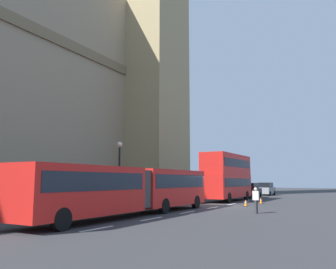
{
  "coord_description": "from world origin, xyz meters",
  "views": [
    {
      "loc": [
        -26.99,
        -10.46,
        2.14
      ],
      "look_at": [
        2.07,
        5.79,
        6.62
      ],
      "focal_mm": 36.68,
      "sensor_mm": 36.0,
      "label": 1
    }
  ],
  "objects_px": {
    "articulated_bus": "(132,187)",
    "sedan_lead": "(250,190)",
    "street_lamp": "(119,169)",
    "traffic_cone_west": "(246,203)",
    "double_decker_bus": "(227,175)",
    "sedan_trailing": "(266,189)",
    "pedestrian_near_cones": "(256,199)",
    "traffic_cone_middle": "(261,201)"
  },
  "relations": [
    {
      "from": "articulated_bus",
      "to": "sedan_lead",
      "type": "xyz_separation_m",
      "value": [
        25.75,
        -0.12,
        -0.83
      ]
    },
    {
      "from": "street_lamp",
      "to": "traffic_cone_west",
      "type": "bearing_deg",
      "value": -52.0
    },
    {
      "from": "double_decker_bus",
      "to": "street_lamp",
      "type": "distance_m",
      "value": 13.71
    },
    {
      "from": "articulated_bus",
      "to": "street_lamp",
      "type": "distance_m",
      "value": 6.54
    },
    {
      "from": "double_decker_bus",
      "to": "traffic_cone_west",
      "type": "relative_size",
      "value": 16.06
    },
    {
      "from": "sedan_trailing",
      "to": "pedestrian_near_cones",
      "type": "height_order",
      "value": "sedan_trailing"
    },
    {
      "from": "traffic_cone_middle",
      "to": "double_decker_bus",
      "type": "bearing_deg",
      "value": 57.97
    },
    {
      "from": "sedan_trailing",
      "to": "street_lamp",
      "type": "distance_m",
      "value": 29.9
    },
    {
      "from": "sedan_lead",
      "to": "sedan_trailing",
      "type": "xyz_separation_m",
      "value": [
        8.27,
        -0.0,
        0.0
      ]
    },
    {
      "from": "traffic_cone_middle",
      "to": "street_lamp",
      "type": "distance_m",
      "value": 13.77
    },
    {
      "from": "double_decker_bus",
      "to": "sedan_trailing",
      "type": "distance_m",
      "value": 16.62
    },
    {
      "from": "double_decker_bus",
      "to": "traffic_cone_west",
      "type": "bearing_deg",
      "value": -149.08
    },
    {
      "from": "articulated_bus",
      "to": "traffic_cone_middle",
      "type": "distance_m",
      "value": 15.53
    },
    {
      "from": "sedan_lead",
      "to": "traffic_cone_middle",
      "type": "bearing_deg",
      "value": -159.59
    },
    {
      "from": "traffic_cone_middle",
      "to": "articulated_bus",
      "type": "bearing_deg",
      "value": 164.42
    },
    {
      "from": "articulated_bus",
      "to": "pedestrian_near_cones",
      "type": "distance_m",
      "value": 8.21
    },
    {
      "from": "sedan_trailing",
      "to": "pedestrian_near_cones",
      "type": "xyz_separation_m",
      "value": [
        -28.82,
        -6.18,
        -0.0
      ]
    },
    {
      "from": "sedan_lead",
      "to": "pedestrian_near_cones",
      "type": "height_order",
      "value": "sedan_lead"
    },
    {
      "from": "pedestrian_near_cones",
      "to": "street_lamp",
      "type": "bearing_deg",
      "value": 93.38
    },
    {
      "from": "sedan_trailing",
      "to": "traffic_cone_west",
      "type": "height_order",
      "value": "sedan_trailing"
    },
    {
      "from": "articulated_bus",
      "to": "pedestrian_near_cones",
      "type": "bearing_deg",
      "value": -50.5
    },
    {
      "from": "double_decker_bus",
      "to": "sedan_lead",
      "type": "height_order",
      "value": "double_decker_bus"
    },
    {
      "from": "sedan_trailing",
      "to": "double_decker_bus",
      "type": "bearing_deg",
      "value": 179.58
    },
    {
      "from": "sedan_lead",
      "to": "traffic_cone_west",
      "type": "bearing_deg",
      "value": -165.75
    },
    {
      "from": "articulated_bus",
      "to": "traffic_cone_middle",
      "type": "height_order",
      "value": "articulated_bus"
    },
    {
      "from": "traffic_cone_west",
      "to": "traffic_cone_middle",
      "type": "relative_size",
      "value": 1.0
    },
    {
      "from": "articulated_bus",
      "to": "street_lamp",
      "type": "height_order",
      "value": "street_lamp"
    },
    {
      "from": "sedan_trailing",
      "to": "street_lamp",
      "type": "relative_size",
      "value": 0.83
    },
    {
      "from": "articulated_bus",
      "to": "double_decker_bus",
      "type": "distance_m",
      "value": 17.52
    },
    {
      "from": "double_decker_bus",
      "to": "traffic_cone_west",
      "type": "distance_m",
      "value": 7.87
    },
    {
      "from": "double_decker_bus",
      "to": "traffic_cone_middle",
      "type": "bearing_deg",
      "value": -122.03
    },
    {
      "from": "traffic_cone_middle",
      "to": "street_lamp",
      "type": "height_order",
      "value": "street_lamp"
    },
    {
      "from": "sedan_trailing",
      "to": "street_lamp",
      "type": "xyz_separation_m",
      "value": [
        -29.46,
        4.63,
        2.14
      ]
    },
    {
      "from": "traffic_cone_west",
      "to": "pedestrian_near_cones",
      "type": "xyz_separation_m",
      "value": [
        -5.88,
        -2.46,
        0.63
      ]
    },
    {
      "from": "sedan_trailing",
      "to": "articulated_bus",
      "type": "bearing_deg",
      "value": 179.8
    },
    {
      "from": "double_decker_bus",
      "to": "sedan_lead",
      "type": "relative_size",
      "value": 2.12
    },
    {
      "from": "double_decker_bus",
      "to": "traffic_cone_west",
      "type": "xyz_separation_m",
      "value": [
        -6.42,
        -3.84,
        -2.43
      ]
    },
    {
      "from": "sedan_lead",
      "to": "street_lamp",
      "type": "relative_size",
      "value": 0.83
    },
    {
      "from": "street_lamp",
      "to": "pedestrian_near_cones",
      "type": "height_order",
      "value": "street_lamp"
    },
    {
      "from": "pedestrian_near_cones",
      "to": "articulated_bus",
      "type": "bearing_deg",
      "value": 129.5
    },
    {
      "from": "traffic_cone_west",
      "to": "traffic_cone_middle",
      "type": "height_order",
      "value": "same"
    },
    {
      "from": "traffic_cone_middle",
      "to": "pedestrian_near_cones",
      "type": "relative_size",
      "value": 0.34
    }
  ]
}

